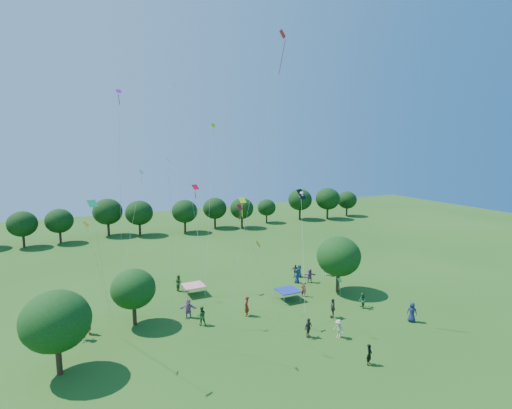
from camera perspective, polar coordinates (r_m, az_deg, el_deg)
The scene contains 38 objects.
near_tree_west at distance 32.17m, azimuth -26.68°, elevation -14.67°, with size 4.76×4.76×6.14m.
near_tree_north at distance 38.03m, azimuth -17.13°, elevation -11.44°, with size 3.95×3.95×5.19m.
near_tree_east at distance 44.88m, azimuth 11.73°, elevation -7.27°, with size 4.82×4.82×6.24m.
treeline at distance 74.62m, azimuth -14.87°, elevation -1.01°, with size 88.01×8.77×6.77m.
tent_red_stripe at distance 44.63m, azimuth -8.90°, elevation -11.36°, with size 2.20×2.20×1.10m.
tent_blue at distance 42.87m, azimuth 4.56°, elevation -12.13°, with size 2.20×2.20×1.10m.
man_in_black at distance 32.63m, azimuth 15.89°, elevation -19.92°, with size 0.59×0.38×1.58m, color black.
crowd_person_0 at distance 40.57m, azimuth 21.39°, elevation -14.13°, with size 0.91×0.49×1.85m, color navy.
crowd_person_1 at distance 44.04m, azimuth 6.80°, elevation -11.96°, with size 0.58×0.37×1.54m, color #9E2D1C.
crowd_person_2 at distance 46.04m, azimuth -10.98°, elevation -10.94°, with size 0.90×0.49×1.83m, color #265223.
crowd_person_3 at distance 37.68m, azimuth -23.42°, elevation -16.26°, with size 1.05×0.47×1.60m, color #B0AC8C.
crowd_person_4 at distance 49.91m, azimuth 5.62°, elevation -9.40°, with size 0.94×0.43×1.60m, color #423D35.
crowd_person_5 at distance 48.23m, azimuth 7.68°, elevation -10.03°, with size 1.57×0.56×1.68m, color #955897.
crowd_person_6 at distance 47.94m, azimuth 5.83°, elevation -10.12°, with size 0.83×0.45×1.68m, color navy.
crowd_person_7 at distance 39.13m, azimuth -1.37°, elevation -14.31°, with size 0.72×0.46×1.92m, color maroon.
crowd_person_8 at distance 42.12m, azimuth 14.94°, elevation -13.15°, with size 0.78×0.42×1.57m, color #275C2F.
crowd_person_9 at distance 50.96m, azimuth 9.82°, elevation -8.98°, with size 1.18×0.53×1.81m, color tan.
crowd_person_10 at distance 39.43m, azimuth 10.91°, elevation -14.33°, with size 1.09×0.50×1.86m, color #3B332F.
crowd_person_11 at distance 39.30m, azimuth -9.67°, elevation -14.43°, with size 1.68×0.60×1.80m, color #A15E9A.
crowd_person_12 at distance 50.06m, azimuth 6.24°, elevation -9.38°, with size 0.76×0.41×1.55m, color navy.
crowd_person_13 at distance 38.52m, azimuth -22.71°, elevation -15.61°, with size 0.62×0.40×1.66m, color maroon.
crowd_person_14 at distance 37.68m, azimuth -7.80°, elevation -15.46°, with size 0.87×0.47×1.76m, color #2F6029.
crowd_person_15 at distance 35.92m, azimuth 11.71°, elevation -16.98°, with size 1.03×0.46×1.58m, color #AFA88C.
crowd_person_16 at distance 35.54m, azimuth 7.48°, elevation -17.06°, with size 0.99×0.45×1.69m, color #362E2B.
pirate_kite at distance 40.25m, azimuth 6.53°, elevation 1.20°, with size 3.44×6.06×10.41m.
red_high_kite at distance 36.48m, azimuth 2.39°, elevation 16.25°, with size 6.21×1.59×24.78m.
small_kite_0 at distance 31.42m, azimuth -1.06°, elevation -4.17°, with size 4.02×0.44×10.31m.
small_kite_1 at distance 38.42m, azimuth -0.03°, elevation -6.35°, with size 2.44×2.22×5.77m.
small_kite_2 at distance 46.13m, azimuth -6.36°, elevation 6.17°, with size 3.43×5.99×17.31m.
small_kite_3 at distance 29.75m, azimuth -21.82°, elevation -3.54°, with size 1.46×6.13×11.26m.
small_kite_4 at distance 30.84m, azimuth -12.18°, elevation 0.62°, with size 0.88×2.79×13.95m.
small_kite_5 at distance 38.19m, azimuth -18.89°, elevation 6.84°, with size 0.90×0.40×19.70m.
small_kite_6 at distance 42.23m, azimuth -16.69°, elevation 0.65°, with size 3.69×5.09×12.28m.
small_kite_7 at distance 45.07m, azimuth -10.38°, elevation 9.07°, with size 1.45×6.32×21.55m.
small_kite_8 at distance 43.82m, azimuth -8.58°, elevation 0.80°, with size 0.85×2.61×10.54m.
small_kite_9 at distance 32.24m, azimuth -22.28°, elevation -5.83°, with size 1.99×3.54×9.41m.
small_kite_10 at distance 35.65m, azimuth -2.24°, elevation -1.73°, with size 0.67×3.25×10.27m.
small_kite_11 at distance 35.60m, azimuth 11.88°, elevation -11.23°, with size 2.34×2.64×3.73m.
Camera 1 is at (-14.57, -17.08, 16.21)m, focal length 28.00 mm.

